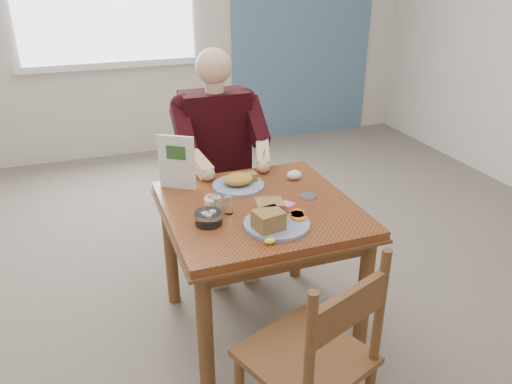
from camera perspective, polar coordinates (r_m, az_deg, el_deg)
name	(u,v)px	position (r m, az deg, el deg)	size (l,w,h in m)	color
floor	(259,326)	(2.85, 0.33, -15.08)	(6.00, 6.00, 0.00)	#665D53
wall_back	(150,10)	(5.12, -12.04, 19.66)	(5.50, 5.50, 0.00)	beige
accent_panel	(305,5)	(5.56, 5.57, 20.45)	(1.60, 0.02, 2.80)	slate
lemon_wedge	(270,241)	(2.10, 1.61, -5.62)	(0.05, 0.03, 0.03)	#F7FE35
napkin	(294,175)	(2.71, 4.38, 1.96)	(0.08, 0.07, 0.05)	white
metal_dish	(308,196)	(2.52, 5.98, -0.48)	(0.08, 0.08, 0.01)	silver
table	(259,225)	(2.48, 0.37, -3.75)	(0.92, 0.92, 0.75)	brown
chair_far	(217,190)	(3.24, -4.53, 0.17)	(0.42, 0.42, 0.95)	brown
chair_near	(315,361)	(1.97, 6.71, -18.60)	(0.54, 0.54, 0.95)	brown
diner	(219,146)	(3.03, -4.27, 5.21)	(0.53, 0.56, 1.39)	gray
near_plate	(273,218)	(2.23, 2.01, -3.00)	(0.32, 0.31, 0.10)	white
far_plate	(239,182)	(2.62, -1.94, 1.19)	(0.30, 0.30, 0.07)	white
caddy	(213,202)	(2.42, -4.94, -1.14)	(0.10, 0.10, 0.06)	white
shakers	(223,205)	(2.33, -3.78, -1.54)	(0.10, 0.05, 0.09)	white
creamer	(209,218)	(2.26, -5.44, -2.96)	(0.15, 0.15, 0.06)	white
menu	(177,162)	(2.58, -9.06, 3.40)	(0.17, 0.12, 0.29)	white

